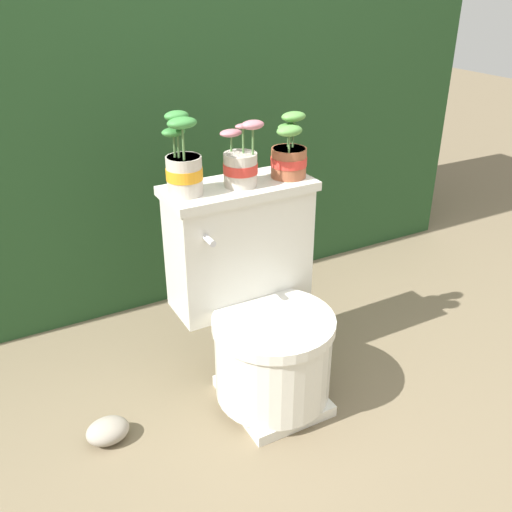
# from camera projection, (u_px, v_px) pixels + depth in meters

# --- Properties ---
(ground_plane) EXTENTS (12.00, 12.00, 0.00)m
(ground_plane) POSITION_uv_depth(u_px,v_px,m) (278.00, 406.00, 1.96)
(ground_plane) COLOR #75664C
(hedge_backdrop) EXTENTS (3.00, 0.87, 1.63)m
(hedge_backdrop) POSITION_uv_depth(u_px,v_px,m) (138.00, 98.00, 2.59)
(hedge_backdrop) COLOR #234723
(hedge_backdrop) RESTS_ON ground
(toilet) EXTENTS (0.50, 0.55, 0.72)m
(toilet) POSITION_uv_depth(u_px,v_px,m) (257.00, 305.00, 1.93)
(toilet) COLOR silver
(toilet) RESTS_ON ground
(potted_plant_left) EXTENTS (0.12, 0.12, 0.26)m
(potted_plant_left) POSITION_uv_depth(u_px,v_px,m) (183.00, 166.00, 1.72)
(potted_plant_left) COLOR beige
(potted_plant_left) RESTS_ON toilet
(potted_plant_midleft) EXTENTS (0.12, 0.12, 0.21)m
(potted_plant_midleft) POSITION_uv_depth(u_px,v_px,m) (240.00, 164.00, 1.80)
(potted_plant_midleft) COLOR beige
(potted_plant_midleft) RESTS_ON toilet
(potted_plant_middle) EXTENTS (0.13, 0.14, 0.21)m
(potted_plant_middle) POSITION_uv_depth(u_px,v_px,m) (289.00, 155.00, 1.87)
(potted_plant_middle) COLOR #9E5638
(potted_plant_middle) RESTS_ON toilet
(garden_stone) EXTENTS (0.14, 0.11, 0.08)m
(garden_stone) POSITION_uv_depth(u_px,v_px,m) (108.00, 431.00, 1.81)
(garden_stone) COLOR #9E9384
(garden_stone) RESTS_ON ground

